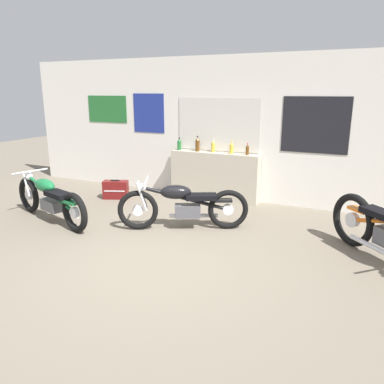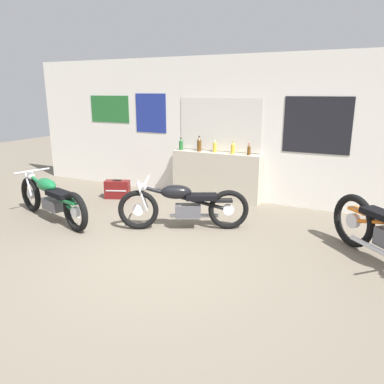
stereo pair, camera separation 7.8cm
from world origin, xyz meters
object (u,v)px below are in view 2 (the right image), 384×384
(bottle_center, at_px, (215,146))
(motorcycle_black, at_px, (184,205))
(bottle_rightmost, at_px, (249,150))
(bottle_right_center, at_px, (233,148))
(bottle_left_center, at_px, (199,144))
(bottle_leftmost, at_px, (181,144))
(hard_case_darkred, at_px, (117,189))
(motorcycle_green, at_px, (51,198))

(bottle_center, height_order, motorcycle_black, bottle_center)
(motorcycle_black, bearing_deg, bottle_rightmost, 75.62)
(bottle_right_center, relative_size, motorcycle_black, 0.13)
(bottle_left_center, xyz_separation_m, bottle_center, (0.33, 0.03, -0.02))
(bottle_leftmost, bearing_deg, motorcycle_black, -61.50)
(motorcycle_black, relative_size, hard_case_darkred, 3.46)
(bottle_left_center, relative_size, motorcycle_green, 0.15)
(motorcycle_black, bearing_deg, bottle_right_center, 85.41)
(bottle_rightmost, height_order, hard_case_darkred, bottle_rightmost)
(motorcycle_black, bearing_deg, bottle_leftmost, 118.50)
(bottle_leftmost, distance_m, motorcycle_black, 2.18)
(bottle_right_center, distance_m, motorcycle_black, 1.94)
(bottle_left_center, distance_m, hard_case_darkred, 1.91)
(bottle_right_center, xyz_separation_m, hard_case_darkred, (-2.18, -0.82, -0.88))
(bottle_left_center, height_order, hard_case_darkred, bottle_left_center)
(bottle_rightmost, bearing_deg, motorcycle_black, -104.38)
(motorcycle_green, bearing_deg, bottle_leftmost, 63.77)
(motorcycle_black, xyz_separation_m, hard_case_darkred, (-2.04, 1.00, -0.22))
(bottle_left_center, distance_m, bottle_center, 0.33)
(bottle_leftmost, xyz_separation_m, motorcycle_green, (-1.20, -2.43, -0.67))
(bottle_right_center, bearing_deg, bottle_left_center, 179.49)
(bottle_rightmost, distance_m, hard_case_darkred, 2.77)
(motorcycle_green, bearing_deg, hard_case_darkred, 84.60)
(bottle_right_center, bearing_deg, bottle_rightmost, 0.28)
(bottle_rightmost, xyz_separation_m, motorcycle_green, (-2.65, -2.43, -0.66))
(bottle_center, distance_m, motorcycle_green, 3.20)
(bottle_leftmost, distance_m, hard_case_darkred, 1.60)
(bottle_right_center, height_order, motorcycle_black, bottle_right_center)
(bottle_rightmost, bearing_deg, hard_case_darkred, -161.80)
(bottle_leftmost, bearing_deg, bottle_right_center, -0.30)
(bottle_leftmost, xyz_separation_m, motorcycle_black, (0.99, -1.82, -0.67))
(bottle_leftmost, distance_m, bottle_right_center, 1.14)
(bottle_right_center, bearing_deg, hard_case_darkred, -159.37)
(motorcycle_green, relative_size, hard_case_darkred, 3.84)
(motorcycle_green, distance_m, motorcycle_black, 2.27)
(bottle_rightmost, distance_m, motorcycle_black, 1.99)
(bottle_leftmost, height_order, bottle_center, bottle_center)
(bottle_left_center, distance_m, bottle_rightmost, 1.04)
(bottle_center, distance_m, motorcycle_black, 1.99)
(bottle_right_center, distance_m, hard_case_darkred, 2.49)
(bottle_center, height_order, bottle_right_center, bottle_center)
(bottle_center, xyz_separation_m, bottle_right_center, (0.40, -0.04, -0.01))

